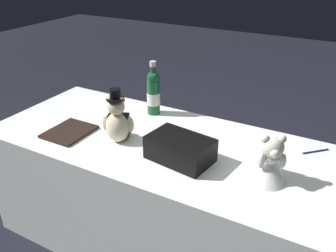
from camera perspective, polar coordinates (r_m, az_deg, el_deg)
The scene contains 8 objects.
ground_plane at distance 2.34m, azimuth -0.00°, elevation -17.94°, with size 12.00×12.00×0.00m, color black.
reception_table at distance 2.10m, azimuth -0.00°, elevation -11.10°, with size 2.01×0.82×0.71m, color white.
teddy_bear_groom at distance 1.90m, azimuth -8.06°, elevation 0.70°, with size 0.16×0.16×0.30m.
teddy_bear_bride at distance 1.63m, azimuth 15.91°, elevation -5.18°, with size 0.19×0.22×0.23m.
champagne_bottle at distance 2.19m, azimuth -2.35°, elevation 5.44°, with size 0.08×0.08×0.33m.
signing_pen at distance 1.97m, azimuth 22.42°, elevation -3.77°, with size 0.12×0.12×0.01m.
gift_case_black at distance 1.73m, azimuth 1.96°, elevation -3.67°, with size 0.33×0.24×0.12m.
guestbook at distance 2.07m, azimuth -15.48°, elevation -0.88°, with size 0.22×0.26×0.02m, color black.
Camera 1 is at (-0.80, 1.45, 1.65)m, focal length 38.12 mm.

